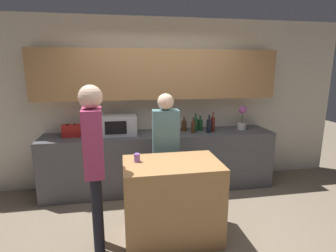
{
  "coord_description": "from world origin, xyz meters",
  "views": [
    {
      "loc": [
        -0.58,
        -2.55,
        1.92
      ],
      "look_at": [
        -0.06,
        0.36,
        1.27
      ],
      "focal_mm": 28.0,
      "sensor_mm": 36.0,
      "label": 1
    }
  ],
  "objects_px": {
    "toaster": "(72,131)",
    "bottle_0": "(184,126)",
    "person_left": "(166,144)",
    "microwave": "(119,125)",
    "bottle_1": "(193,127)",
    "cup_0": "(137,158)",
    "potted_plant": "(242,118)",
    "person_center": "(94,155)",
    "bottle_3": "(200,125)",
    "bottle_5": "(213,124)",
    "bottle_2": "(196,124)",
    "bottle_4": "(209,126)"
  },
  "relations": [
    {
      "from": "toaster",
      "to": "bottle_0",
      "type": "relative_size",
      "value": 1.16
    },
    {
      "from": "person_left",
      "to": "microwave",
      "type": "bearing_deg",
      "value": -47.55
    },
    {
      "from": "bottle_0",
      "to": "bottle_1",
      "type": "xyz_separation_m",
      "value": [
        0.1,
        -0.18,
        0.01
      ]
    },
    {
      "from": "cup_0",
      "to": "person_left",
      "type": "distance_m",
      "value": 0.66
    },
    {
      "from": "potted_plant",
      "to": "cup_0",
      "type": "relative_size",
      "value": 4.32
    },
    {
      "from": "potted_plant",
      "to": "person_left",
      "type": "distance_m",
      "value": 1.6
    },
    {
      "from": "person_left",
      "to": "person_center",
      "type": "distance_m",
      "value": 1.07
    },
    {
      "from": "bottle_3",
      "to": "person_left",
      "type": "bearing_deg",
      "value": -131.83
    },
    {
      "from": "toaster",
      "to": "cup_0",
      "type": "distance_m",
      "value": 1.53
    },
    {
      "from": "bottle_5",
      "to": "toaster",
      "type": "bearing_deg",
      "value": 178.82
    },
    {
      "from": "microwave",
      "to": "bottle_1",
      "type": "bearing_deg",
      "value": -5.33
    },
    {
      "from": "toaster",
      "to": "cup_0",
      "type": "height_order",
      "value": "toaster"
    },
    {
      "from": "potted_plant",
      "to": "bottle_2",
      "type": "xyz_separation_m",
      "value": [
        -0.8,
        0.0,
        -0.09
      ]
    },
    {
      "from": "toaster",
      "to": "person_center",
      "type": "xyz_separation_m",
      "value": [
        0.46,
        -1.38,
        0.05
      ]
    },
    {
      "from": "person_center",
      "to": "bottle_4",
      "type": "bearing_deg",
      "value": 123.47
    },
    {
      "from": "bottle_5",
      "to": "cup_0",
      "type": "height_order",
      "value": "bottle_5"
    },
    {
      "from": "bottle_4",
      "to": "person_center",
      "type": "xyz_separation_m",
      "value": [
        -1.64,
        -1.26,
        0.03
      ]
    },
    {
      "from": "potted_plant",
      "to": "bottle_5",
      "type": "relative_size",
      "value": 1.24
    },
    {
      "from": "bottle_3",
      "to": "bottle_0",
      "type": "bearing_deg",
      "value": 179.23
    },
    {
      "from": "bottle_0",
      "to": "bottle_2",
      "type": "height_order",
      "value": "bottle_2"
    },
    {
      "from": "person_left",
      "to": "bottle_5",
      "type": "bearing_deg",
      "value": -139.46
    },
    {
      "from": "microwave",
      "to": "bottle_3",
      "type": "xyz_separation_m",
      "value": [
        1.3,
        0.07,
        -0.06
      ]
    },
    {
      "from": "toaster",
      "to": "bottle_2",
      "type": "height_order",
      "value": "bottle_2"
    },
    {
      "from": "bottle_5",
      "to": "person_left",
      "type": "distance_m",
      "value": 1.12
    },
    {
      "from": "bottle_5",
      "to": "cup_0",
      "type": "xyz_separation_m",
      "value": [
        -1.29,
        -1.2,
        -0.08
      ]
    },
    {
      "from": "bottle_5",
      "to": "cup_0",
      "type": "bearing_deg",
      "value": -137.15
    },
    {
      "from": "potted_plant",
      "to": "bottle_4",
      "type": "height_order",
      "value": "potted_plant"
    },
    {
      "from": "microwave",
      "to": "bottle_5",
      "type": "relative_size",
      "value": 1.64
    },
    {
      "from": "microwave",
      "to": "person_left",
      "type": "height_order",
      "value": "person_left"
    },
    {
      "from": "potted_plant",
      "to": "toaster",
      "type": "bearing_deg",
      "value": 180.0
    },
    {
      "from": "microwave",
      "to": "potted_plant",
      "type": "xyz_separation_m",
      "value": [
        2.01,
        0.0,
        0.05
      ]
    },
    {
      "from": "bottle_3",
      "to": "person_center",
      "type": "xyz_separation_m",
      "value": [
        -1.55,
        -1.45,
        0.05
      ]
    },
    {
      "from": "bottle_0",
      "to": "bottle_1",
      "type": "bearing_deg",
      "value": -59.42
    },
    {
      "from": "bottle_1",
      "to": "bottle_3",
      "type": "relative_size",
      "value": 1.07
    },
    {
      "from": "potted_plant",
      "to": "cup_0",
      "type": "bearing_deg",
      "value": -145.61
    },
    {
      "from": "bottle_2",
      "to": "bottle_5",
      "type": "height_order",
      "value": "bottle_5"
    },
    {
      "from": "person_center",
      "to": "toaster",
      "type": "bearing_deg",
      "value": -165.68
    },
    {
      "from": "bottle_4",
      "to": "bottle_0",
      "type": "bearing_deg",
      "value": 151.64
    },
    {
      "from": "person_left",
      "to": "person_center",
      "type": "height_order",
      "value": "person_center"
    },
    {
      "from": "bottle_4",
      "to": "person_left",
      "type": "height_order",
      "value": "person_left"
    },
    {
      "from": "bottle_2",
      "to": "person_center",
      "type": "height_order",
      "value": "person_center"
    },
    {
      "from": "bottle_5",
      "to": "person_left",
      "type": "relative_size",
      "value": 0.2
    },
    {
      "from": "microwave",
      "to": "potted_plant",
      "type": "distance_m",
      "value": 2.01
    },
    {
      "from": "person_center",
      "to": "bottle_2",
      "type": "bearing_deg",
      "value": 129.52
    },
    {
      "from": "bottle_3",
      "to": "bottle_4",
      "type": "height_order",
      "value": "bottle_4"
    },
    {
      "from": "bottle_0",
      "to": "cup_0",
      "type": "distance_m",
      "value": 1.56
    },
    {
      "from": "cup_0",
      "to": "bottle_0",
      "type": "bearing_deg",
      "value": 57.24
    },
    {
      "from": "person_left",
      "to": "bottle_4",
      "type": "bearing_deg",
      "value": -139.9
    },
    {
      "from": "bottle_0",
      "to": "bottle_4",
      "type": "height_order",
      "value": "bottle_4"
    },
    {
      "from": "bottle_3",
      "to": "bottle_5",
      "type": "height_order",
      "value": "bottle_5"
    }
  ]
}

